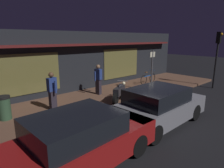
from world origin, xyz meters
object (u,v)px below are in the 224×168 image
object	(u,v)px
bicycle_parked	(148,78)
trash_bin	(4,108)
person_photographer	(52,90)
parked_car_near	(79,141)
traffic_light_pole	(217,50)
parked_car_far	(158,106)
motorcycle	(120,92)
sign_post	(152,68)
person_bystander	(98,79)

from	to	relation	value
bicycle_parked	trash_bin	world-z (taller)	trash_bin
person_photographer	parked_car_near	world-z (taller)	person_photographer
parked_car_near	traffic_light_pole	bearing A→B (deg)	4.86
bicycle_parked	parked_car_far	bearing A→B (deg)	-138.76
traffic_light_pole	bicycle_parked	bearing A→B (deg)	128.57
traffic_light_pole	parked_car_far	distance (m)	7.53
motorcycle	parked_car_far	distance (m)	2.60
person_photographer	sign_post	world-z (taller)	sign_post
sign_post	parked_car_near	size ratio (longest dim) A/B	0.57
motorcycle	person_bystander	distance (m)	1.76
trash_bin	parked_car_far	world-z (taller)	parked_car_far
motorcycle	person_photographer	distance (m)	3.16
motorcycle	person_photographer	bearing A→B (deg)	158.81
parked_car_near	bicycle_parked	bearing A→B (deg)	27.16
trash_bin	bicycle_parked	bearing A→B (deg)	0.66
parked_car_far	parked_car_near	bearing A→B (deg)	-177.48
motorcycle	person_bystander	world-z (taller)	person_bystander
trash_bin	parked_car_near	xyz separation A→B (m)	(0.72, -4.12, 0.08)
parked_car_near	sign_post	bearing A→B (deg)	23.20
motorcycle	traffic_light_pole	distance (m)	7.30
motorcycle	traffic_light_pole	bearing A→B (deg)	-14.72
person_bystander	traffic_light_pole	bearing A→B (deg)	-27.35
person_photographer	trash_bin	bearing A→B (deg)	171.63
traffic_light_pole	parked_car_near	size ratio (longest dim) A/B	0.86
person_bystander	parked_car_far	distance (m)	4.32
motorcycle	parked_car_far	xyz separation A→B (m)	(-0.44, -2.56, 0.06)
parked_car_far	bicycle_parked	bearing A→B (deg)	41.24
motorcycle	parked_car_near	bearing A→B (deg)	-146.06
person_photographer	parked_car_far	distance (m)	4.47
bicycle_parked	traffic_light_pole	world-z (taller)	traffic_light_pole
person_bystander	parked_car_far	bearing A→B (deg)	-96.37
person_photographer	traffic_light_pole	size ratio (longest dim) A/B	0.46
motorcycle	trash_bin	distance (m)	4.96
person_photographer	parked_car_near	xyz separation A→B (m)	(-1.11, -3.85, -0.32)
bicycle_parked	sign_post	world-z (taller)	sign_post
sign_post	parked_car_near	xyz separation A→B (m)	(-6.87, -2.95, -0.81)
traffic_light_pole	sign_post	bearing A→B (deg)	153.19
traffic_light_pole	parked_car_near	distance (m)	11.05
parked_car_near	person_bystander	bearing A→B (deg)	47.45
traffic_light_pole	trash_bin	bearing A→B (deg)	164.57
motorcycle	person_bystander	xyz separation A→B (m)	(0.04, 1.72, 0.38)
traffic_light_pole	parked_car_far	size ratio (longest dim) A/B	0.87
person_photographer	sign_post	xyz separation A→B (m)	(5.76, -0.91, 0.48)
bicycle_parked	person_photographer	bearing A→B (deg)	-177.01
bicycle_parked	trash_bin	bearing A→B (deg)	-179.34
trash_bin	parked_car_far	xyz separation A→B (m)	(4.31, -3.97, 0.08)
sign_post	person_bystander	bearing A→B (deg)	151.90
parked_car_near	parked_car_far	size ratio (longest dim) A/B	1.02
motorcycle	parked_car_near	distance (m)	4.87
person_photographer	parked_car_near	distance (m)	4.02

